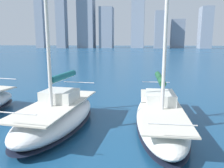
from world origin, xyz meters
The scene contains 3 objects.
city_skyline centered at (10.66, -161.71, 19.46)m, with size 163.07×22.20×54.54m.
sailboat_forest centered at (-2.54, -7.17, 0.64)m, with size 2.63×8.47×9.44m.
sailboat_teal centered at (2.39, -5.99, 0.75)m, with size 2.99×6.72×10.92m.
Camera 1 is at (-1.81, 3.49, 4.14)m, focal length 35.00 mm.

